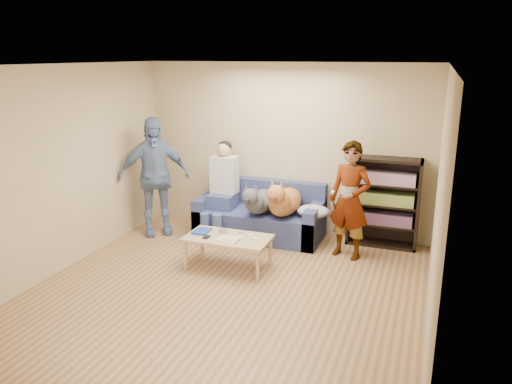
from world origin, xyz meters
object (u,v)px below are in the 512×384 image
at_px(notebook_blue, 202,231).
at_px(person_seated, 222,186).
at_px(sofa, 261,218).
at_px(dog_gray, 260,201).
at_px(person_standing_left, 154,176).
at_px(coffee_table, 228,240).
at_px(bookshelf, 384,200).
at_px(person_standing_right, 350,200).
at_px(dog_tan, 284,201).
at_px(camera_silver, 223,231).

distance_m(notebook_blue, person_seated, 1.16).
height_order(notebook_blue, sofa, sofa).
relative_size(person_seated, dog_gray, 1.19).
relative_size(person_standing_left, sofa, 0.96).
distance_m(coffee_table, bookshelf, 2.37).
height_order(notebook_blue, coffee_table, notebook_blue).
bearing_deg(person_standing_right, notebook_blue, -138.40).
height_order(person_seated, dog_gray, person_seated).
relative_size(notebook_blue, bookshelf, 0.20).
xyz_separation_m(person_standing_right, bookshelf, (0.39, 0.61, -0.13)).
xyz_separation_m(notebook_blue, dog_tan, (0.82, 1.04, 0.21)).
bearing_deg(person_seated, bookshelf, 8.61).
bearing_deg(sofa, person_standing_right, -15.10).
bearing_deg(dog_gray, sofa, 105.83).
bearing_deg(person_standing_right, person_seated, -170.64).
distance_m(person_standing_right, coffee_table, 1.72).
xyz_separation_m(person_seated, coffee_table, (0.58, -1.15, -0.40)).
distance_m(person_standing_left, dog_gray, 1.67).
bearing_deg(notebook_blue, person_seated, 99.29).
xyz_separation_m(person_seated, dog_gray, (0.65, -0.10, -0.15)).
distance_m(person_standing_right, notebook_blue, 2.03).
distance_m(person_standing_left, notebook_blue, 1.47).
xyz_separation_m(notebook_blue, coffee_table, (0.40, -0.05, -0.06)).
distance_m(person_standing_right, bookshelf, 0.74).
bearing_deg(dog_gray, notebook_blue, -115.03).
distance_m(camera_silver, coffee_table, 0.18).
relative_size(sofa, dog_gray, 1.54).
xyz_separation_m(dog_tan, bookshelf, (1.38, 0.42, 0.03)).
bearing_deg(camera_silver, bookshelf, 35.83).
bearing_deg(person_seated, sofa, 12.30).
height_order(person_standing_right, person_seated, person_standing_right).
relative_size(person_seated, coffee_table, 1.34).
distance_m(sofa, bookshelf, 1.86).
relative_size(camera_silver, bookshelf, 0.08).
bearing_deg(dog_tan, notebook_blue, -128.36).
xyz_separation_m(camera_silver, coffee_table, (0.12, -0.12, -0.07)).
distance_m(notebook_blue, camera_silver, 0.29).
distance_m(dog_gray, bookshelf, 1.80).
bearing_deg(coffee_table, notebook_blue, 172.87).
bearing_deg(person_standing_left, sofa, -22.48).
xyz_separation_m(sofa, bookshelf, (1.80, 0.23, 0.40)).
xyz_separation_m(dog_tan, coffee_table, (-0.42, -1.09, -0.27)).
relative_size(person_standing_left, notebook_blue, 7.01).
distance_m(dog_tan, coffee_table, 1.20).
relative_size(sofa, coffee_table, 1.73).
xyz_separation_m(sofa, person_seated, (-0.58, -0.13, 0.49)).
distance_m(notebook_blue, dog_tan, 1.34).
bearing_deg(person_seated, person_standing_left, -161.15).
bearing_deg(camera_silver, person_standing_right, 26.80).
bearing_deg(coffee_table, person_standing_left, 152.49).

